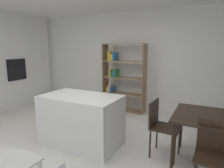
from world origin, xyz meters
name	(u,v)px	position (x,y,z in m)	size (l,w,h in m)	color
ground_plane	(80,150)	(0.00, 0.00, 0.00)	(10.28, 10.28, 0.00)	silver
back_partition	(136,61)	(0.00, 2.65, 1.34)	(7.46, 0.06, 2.67)	white
built_in_oven	(17,70)	(-2.99, 1.14, 1.10)	(0.06, 0.57, 0.59)	black
kitchen_island	(81,120)	(-0.11, 0.21, 0.44)	(1.36, 0.80, 0.89)	white
open_bookshelf	(120,78)	(-0.32, 2.30, 0.89)	(1.17, 0.35, 1.82)	#997551
dining_table	(216,122)	(1.97, 0.48, 0.70)	(1.10, 0.93, 0.77)	black
dining_chair_island_side	(160,123)	(1.21, 0.49, 0.54)	(0.45, 0.43, 0.88)	black
dining_chair_near	(215,150)	(1.98, -0.01, 0.52)	(0.44, 0.43, 0.86)	black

